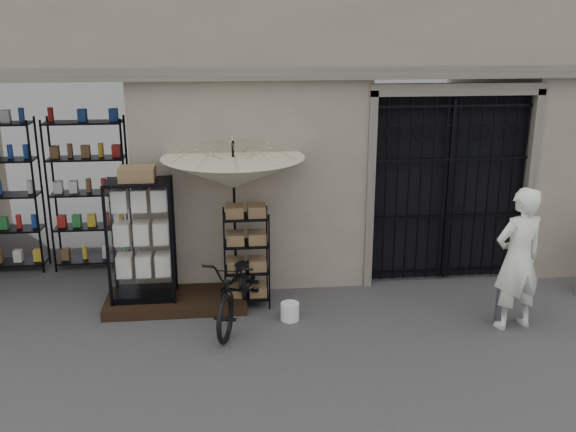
{
  "coord_description": "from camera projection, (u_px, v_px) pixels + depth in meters",
  "views": [
    {
      "loc": [
        -1.7,
        -7.07,
        3.91
      ],
      "look_at": [
        -0.8,
        1.4,
        1.35
      ],
      "focal_mm": 40.0,
      "sensor_mm": 36.0,
      "label": 1
    }
  ],
  "objects": [
    {
      "name": "wire_rack",
      "position": [
        246.0,
        259.0,
        9.13
      ],
      "size": [
        0.69,
        0.54,
        1.41
      ],
      "rotation": [
        0.0,
        0.0,
        0.18
      ],
      "color": "black",
      "rests_on": "ground"
    },
    {
      "name": "shop_recess",
      "position": [
        38.0,
        188.0,
        9.82
      ],
      "size": [
        3.0,
        1.7,
        3.0
      ],
      "primitive_type": "cube",
      "color": "black",
      "rests_on": "ground"
    },
    {
      "name": "iron_gate",
      "position": [
        445.0,
        186.0,
        9.95
      ],
      "size": [
        2.5,
        0.21,
        3.0
      ],
      "color": "black",
      "rests_on": "ground"
    },
    {
      "name": "white_bucket",
      "position": [
        290.0,
        311.0,
        8.8
      ],
      "size": [
        0.33,
        0.33,
        0.25
      ],
      "primitive_type": "cylinder",
      "rotation": [
        0.0,
        0.0,
        -0.36
      ],
      "color": "white",
      "rests_on": "ground"
    },
    {
      "name": "steel_bollard",
      "position": [
        501.0,
        298.0,
        8.64
      ],
      "size": [
        0.17,
        0.17,
        0.73
      ],
      "primitive_type": "cylinder",
      "rotation": [
        0.0,
        0.0,
        0.36
      ],
      "color": "slate",
      "rests_on": "ground"
    },
    {
      "name": "shopkeeper",
      "position": [
        511.0,
        326.0,
        8.64
      ],
      "size": [
        1.14,
        2.04,
        0.46
      ],
      "primitive_type": "imported",
      "rotation": [
        0.0,
        0.0,
        3.38
      ],
      "color": "white",
      "rests_on": "ground"
    },
    {
      "name": "step_platform",
      "position": [
        177.0,
        301.0,
        9.25
      ],
      "size": [
        2.0,
        0.9,
        0.15
      ],
      "primitive_type": "cube",
      "color": "black",
      "rests_on": "ground"
    },
    {
      "name": "shop_shelving",
      "position": [
        45.0,
        195.0,
        10.36
      ],
      "size": [
        2.7,
        0.5,
        2.5
      ],
      "primitive_type": "cube",
      "color": "black",
      "rests_on": "ground"
    },
    {
      "name": "ground",
      "position": [
        363.0,
        349.0,
        8.03
      ],
      "size": [
        80.0,
        80.0,
        0.0
      ],
      "primitive_type": "plane",
      "color": "black",
      "rests_on": "ground"
    },
    {
      "name": "market_umbrella",
      "position": [
        233.0,
        164.0,
        8.88
      ],
      "size": [
        1.95,
        1.98,
        2.84
      ],
      "rotation": [
        0.0,
        0.0,
        0.13
      ],
      "color": "black",
      "rests_on": "ground"
    },
    {
      "name": "bicycle",
      "position": [
        239.0,
        321.0,
        8.8
      ],
      "size": [
        0.91,
        1.14,
        1.9
      ],
      "primitive_type": "imported",
      "rotation": [
        0.0,
        0.0,
        -0.28
      ],
      "color": "black",
      "rests_on": "ground"
    },
    {
      "name": "display_cabinet",
      "position": [
        142.0,
        246.0,
        8.97
      ],
      "size": [
        0.95,
        0.7,
        1.86
      ],
      "rotation": [
        0.0,
        0.0,
        0.22
      ],
      "color": "black",
      "rests_on": "step_platform"
    }
  ]
}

